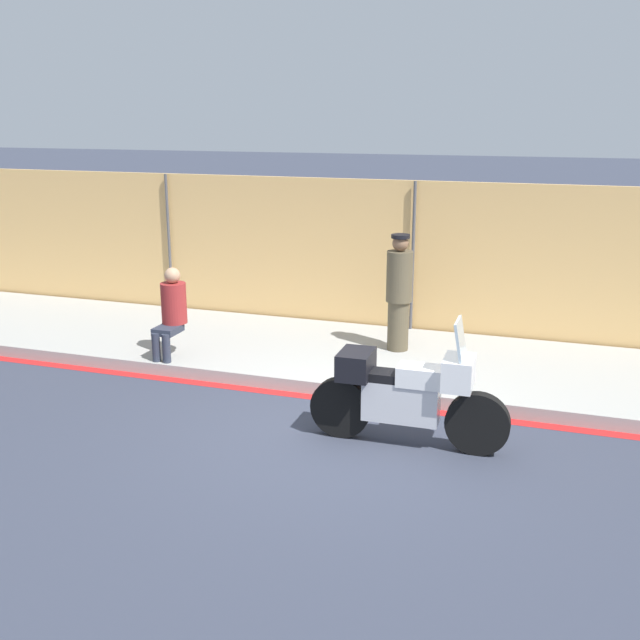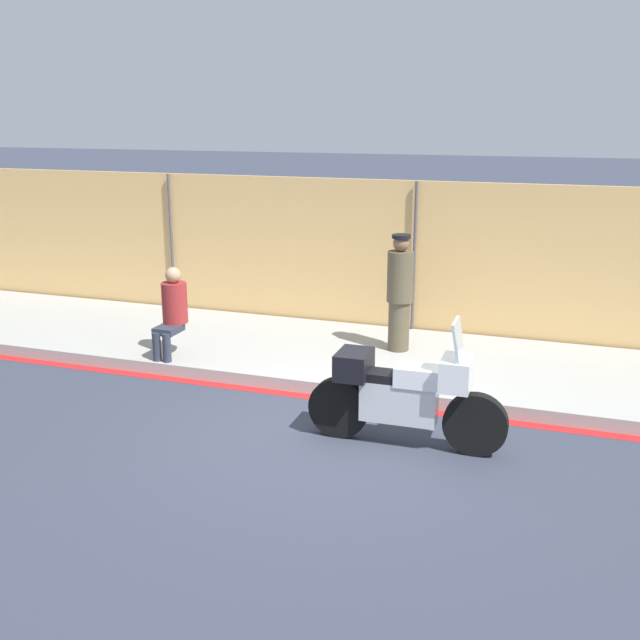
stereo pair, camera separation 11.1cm
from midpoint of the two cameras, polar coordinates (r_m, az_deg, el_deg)
ground_plane at (r=8.71m, az=1.38°, el=-8.97°), size 120.00×120.00×0.00m
sidewalk at (r=11.09m, az=5.65°, el=-3.09°), size 32.89×2.93×0.17m
curb_paint_stripe at (r=9.70m, az=3.44°, el=-6.35°), size 32.89×0.18×0.01m
storefront_fence at (r=12.25m, az=7.54°, el=4.46°), size 31.25×0.17×2.58m
motorcycle at (r=8.37m, az=6.81°, el=-5.62°), size 2.25×0.52×1.50m
officer_standing at (r=11.08m, az=6.38°, el=2.14°), size 0.38×0.38×1.74m
person_seated_on_curb at (r=11.05m, az=-10.89°, el=0.97°), size 0.37×0.66×1.29m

